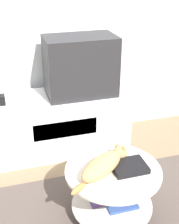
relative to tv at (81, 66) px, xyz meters
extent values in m
plane|color=#7F664C|center=(-0.07, -1.04, -0.88)|extent=(12.00, 12.00, 0.00)
cube|color=silver|center=(-0.07, 0.35, 0.42)|extent=(8.00, 0.05, 2.60)
cube|color=#4C423D|center=(-0.07, -1.04, -0.87)|extent=(1.96, 1.16, 0.02)
cube|color=white|center=(-0.21, 0.02, -0.58)|extent=(1.33, 0.49, 0.60)
cube|color=silver|center=(-0.21, -0.22, -0.52)|extent=(0.60, 0.01, 0.17)
cube|color=#232326|center=(0.00, 0.00, 0.00)|extent=(0.65, 0.39, 0.55)
cube|color=black|center=(0.00, -0.19, 0.01)|extent=(0.56, 0.01, 0.43)
cube|color=black|center=(-0.75, -0.02, -0.23)|extent=(0.09, 0.09, 0.09)
cylinder|color=#B2B2B7|center=(-0.04, -1.02, -0.85)|extent=(0.29, 0.29, 0.01)
cylinder|color=#B7B7BC|center=(-0.04, -1.02, -0.65)|extent=(0.04, 0.04, 0.41)
cylinder|color=beige|center=(-0.04, -1.02, -0.75)|extent=(0.60, 0.60, 0.01)
cylinder|color=beige|center=(-0.04, -1.02, -0.44)|extent=(0.69, 0.69, 0.02)
cube|color=#2D478C|center=(0.02, -1.07, -0.73)|extent=(0.23, 0.13, 0.02)
cube|color=#51387A|center=(-0.10, -0.98, -0.74)|extent=(0.19, 0.12, 0.01)
cube|color=black|center=(0.07, -1.04, -0.41)|extent=(0.24, 0.19, 0.04)
ellipsoid|color=tan|center=(-0.13, -1.04, -0.37)|extent=(0.41, 0.35, 0.13)
sphere|color=tan|center=(0.05, -0.91, -0.38)|extent=(0.10, 0.10, 0.10)
cone|color=#B2703D|center=(0.04, -0.88, -0.32)|extent=(0.04, 0.04, 0.04)
cone|color=#B2703D|center=(0.07, -0.93, -0.32)|extent=(0.04, 0.04, 0.04)
ellipsoid|color=#B2703D|center=(-0.34, -1.17, -0.40)|extent=(0.14, 0.11, 0.04)
camera|label=1|loc=(-0.71, -2.67, 0.92)|focal=50.00mm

